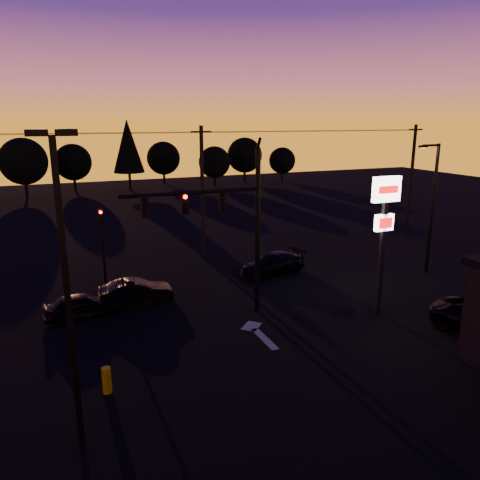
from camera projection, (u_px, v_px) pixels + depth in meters
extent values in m
plane|color=black|center=(264.00, 351.00, 19.52)|extent=(120.00, 120.00, 0.00)
cube|color=beige|center=(265.00, 339.00, 20.59)|extent=(0.35, 2.20, 0.01)
cube|color=beige|center=(252.00, 326.00, 21.85)|extent=(1.20, 1.20, 0.01)
cylinder|color=black|center=(257.00, 234.00, 22.65)|extent=(0.24, 0.24, 8.00)
cylinder|color=black|center=(258.00, 146.00, 21.60)|extent=(0.14, 0.52, 0.76)
cylinder|color=black|center=(192.00, 193.00, 20.89)|extent=(6.50, 0.16, 0.16)
cube|color=black|center=(222.00, 202.00, 21.55)|extent=(0.32, 0.22, 0.95)
sphere|color=black|center=(223.00, 194.00, 21.35)|extent=(0.18, 0.18, 0.18)
sphere|color=black|center=(223.00, 201.00, 21.43)|extent=(0.18, 0.18, 0.18)
sphere|color=black|center=(223.00, 207.00, 21.50)|extent=(0.18, 0.18, 0.18)
cube|color=black|center=(185.00, 204.00, 20.88)|extent=(0.32, 0.22, 0.95)
sphere|color=#FF0705|center=(185.00, 197.00, 20.68)|extent=(0.18, 0.18, 0.18)
sphere|color=black|center=(185.00, 204.00, 20.75)|extent=(0.18, 0.18, 0.18)
sphere|color=black|center=(186.00, 210.00, 20.83)|extent=(0.18, 0.18, 0.18)
cube|color=black|center=(145.00, 207.00, 20.21)|extent=(0.32, 0.22, 0.95)
sphere|color=black|center=(145.00, 199.00, 20.01)|extent=(0.18, 0.18, 0.18)
sphere|color=black|center=(145.00, 206.00, 20.08)|extent=(0.18, 0.18, 0.18)
sphere|color=black|center=(145.00, 213.00, 20.16)|extent=(0.18, 0.18, 0.18)
cube|color=black|center=(260.00, 261.00, 23.07)|extent=(0.22, 0.18, 0.28)
cylinder|color=black|center=(103.00, 252.00, 27.47)|extent=(0.14, 0.14, 3.60)
cube|color=black|center=(101.00, 217.00, 26.95)|extent=(0.30, 0.20, 0.90)
sphere|color=#FF0705|center=(101.00, 212.00, 26.76)|extent=(0.18, 0.18, 0.18)
sphere|color=black|center=(101.00, 217.00, 26.83)|extent=(0.18, 0.18, 0.18)
sphere|color=black|center=(101.00, 222.00, 26.90)|extent=(0.18, 0.18, 0.18)
cube|color=black|center=(68.00, 301.00, 12.91)|extent=(0.18, 0.18, 9.00)
cube|color=black|center=(36.00, 133.00, 11.64)|extent=(0.55, 0.30, 0.18)
cube|color=black|center=(66.00, 132.00, 11.91)|extent=(0.55, 0.30, 0.18)
cube|color=black|center=(382.00, 251.00, 22.67)|extent=(0.22, 0.22, 6.40)
cube|color=white|center=(387.00, 189.00, 21.92)|extent=(1.50, 0.25, 1.20)
cube|color=red|center=(389.00, 190.00, 21.80)|extent=(1.10, 0.02, 0.35)
cube|color=white|center=(384.00, 223.00, 22.32)|extent=(1.00, 0.22, 0.80)
cube|color=red|center=(386.00, 223.00, 22.21)|extent=(0.75, 0.02, 0.50)
cylinder|color=black|center=(432.00, 210.00, 28.66)|extent=(0.20, 0.20, 8.00)
cylinder|color=black|center=(431.00, 145.00, 27.46)|extent=(1.20, 0.14, 0.14)
cube|color=black|center=(423.00, 146.00, 27.25)|extent=(0.50, 0.22, 0.14)
plane|color=#FFB759|center=(423.00, 148.00, 27.27)|extent=(0.35, 0.35, 0.00)
cylinder|color=black|center=(202.00, 194.00, 31.65)|extent=(0.26, 0.26, 9.00)
cube|color=black|center=(201.00, 132.00, 30.62)|extent=(1.40, 0.10, 0.10)
cylinder|color=black|center=(411.00, 181.00, 38.37)|extent=(0.26, 0.26, 9.00)
cube|color=black|center=(416.00, 130.00, 37.34)|extent=(1.40, 0.10, 0.10)
cylinder|color=black|center=(55.00, 134.00, 26.74)|extent=(18.00, 0.02, 0.02)
cylinder|color=black|center=(54.00, 133.00, 27.26)|extent=(18.00, 0.02, 0.02)
cylinder|color=black|center=(54.00, 134.00, 27.81)|extent=(18.00, 0.02, 0.02)
cylinder|color=black|center=(323.00, 131.00, 33.46)|extent=(18.00, 0.02, 0.02)
cylinder|color=black|center=(319.00, 130.00, 33.98)|extent=(18.00, 0.02, 0.02)
cylinder|color=black|center=(315.00, 131.00, 34.53)|extent=(18.00, 0.02, 0.02)
cylinder|color=#B9B500|center=(107.00, 380.00, 16.43)|extent=(0.32, 0.32, 0.96)
cylinder|color=black|center=(27.00, 190.00, 58.45)|extent=(0.36, 0.36, 1.75)
sphere|color=black|center=(23.00, 161.00, 57.57)|extent=(5.77, 5.78, 5.78)
cylinder|color=black|center=(75.00, 184.00, 64.29)|extent=(0.36, 0.36, 1.50)
sphere|color=black|center=(73.00, 162.00, 63.54)|extent=(4.95, 4.95, 4.95)
cylinder|color=black|center=(130.00, 181.00, 64.12)|extent=(0.36, 0.36, 2.38)
cone|color=black|center=(128.00, 146.00, 62.93)|extent=(4.18, 4.18, 7.12)
cylinder|color=black|center=(164.00, 178.00, 70.93)|extent=(0.36, 0.36, 1.50)
sphere|color=black|center=(163.00, 158.00, 70.18)|extent=(4.95, 4.95, 4.95)
cylinder|color=black|center=(215.00, 181.00, 67.83)|extent=(0.36, 0.36, 1.38)
sphere|color=black|center=(215.00, 162.00, 67.14)|extent=(4.54, 4.54, 4.54)
cylinder|color=black|center=(245.00, 176.00, 72.72)|extent=(0.36, 0.36, 1.62)
sphere|color=black|center=(245.00, 155.00, 71.91)|extent=(5.36, 5.36, 5.36)
cylinder|color=black|center=(282.00, 176.00, 74.11)|extent=(0.36, 0.36, 1.25)
sphere|color=black|center=(282.00, 161.00, 73.49)|extent=(4.12, 4.12, 4.12)
imported|color=black|center=(82.00, 305.00, 22.71)|extent=(3.73, 1.88, 1.22)
imported|color=black|center=(136.00, 291.00, 24.50)|extent=(3.88, 1.56, 1.25)
imported|color=black|center=(273.00, 264.00, 29.18)|extent=(4.70, 2.73, 1.28)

